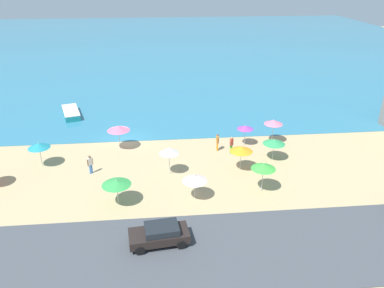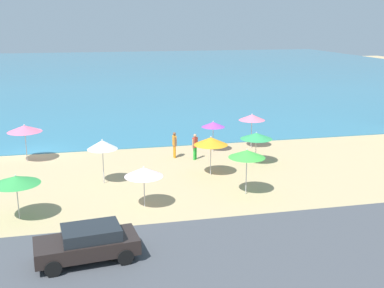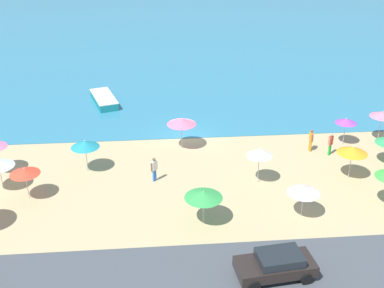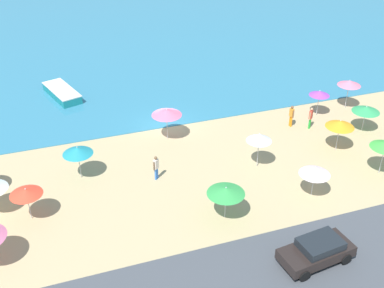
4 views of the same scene
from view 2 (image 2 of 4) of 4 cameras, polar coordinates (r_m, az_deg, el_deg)
name	(u,v)px [view 2 (image 2 of 4)]	position (r m, az deg, el deg)	size (l,w,h in m)	color
ground_plane	(35,154)	(36.29, -18.15, -1.17)	(160.00, 160.00, 0.00)	tan
sea	(62,73)	(90.42, -15.19, 8.14)	(150.00, 110.00, 0.05)	teal
beach_umbrella_0	(144,172)	(24.57, -5.74, -3.31)	(1.99, 1.99, 2.20)	#B2B2B7
beach_umbrella_2	(252,117)	(36.01, 7.12, 3.15)	(1.96, 1.96, 2.62)	#B2B2B7
beach_umbrella_4	(102,145)	(28.33, -10.58, -0.08)	(1.78, 1.78, 2.69)	#B2B2B7
beach_umbrella_6	(256,136)	(32.23, 7.63, 0.96)	(2.15, 2.15, 2.15)	#B2B2B7
beach_umbrella_7	(16,180)	(24.42, -20.15, -4.03)	(2.29, 2.29, 2.26)	#B2B2B7
beach_umbrella_8	(213,124)	(34.82, 2.52, 2.33)	(1.70, 1.70, 2.28)	#B2B2B7
beach_umbrella_10	(247,154)	(26.30, 6.52, -1.16)	(2.03, 2.03, 2.59)	#B2B2B7
beach_umbrella_11	(211,141)	(29.41, 2.25, 0.35)	(2.09, 2.09, 2.49)	#B2B2B7
beach_umbrella_12	(24,129)	(34.15, -19.24, 1.74)	(2.30, 2.30, 2.58)	#B2B2B7
bather_0	(195,145)	(32.94, 0.36, -0.15)	(0.45, 0.41, 1.82)	green
bather_1	(174,143)	(33.43, -2.10, 0.07)	(0.25, 0.57, 1.83)	orange
parked_car_2	(88,243)	(19.91, -12.24, -11.36)	(4.21, 2.29, 1.40)	black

